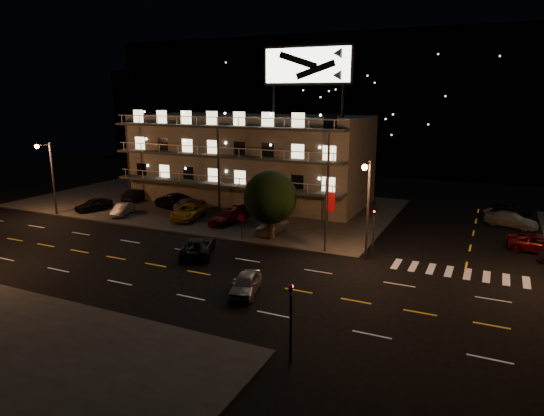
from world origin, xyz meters
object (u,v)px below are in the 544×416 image
at_px(lot_car_2, 188,212).
at_px(lot_car_7, 190,203).
at_px(tree, 270,199).
at_px(lot_car_4, 272,225).
at_px(road_car_east, 246,284).
at_px(road_car_west, 198,246).

bearing_deg(lot_car_2, lot_car_7, 108.66).
relative_size(tree, lot_car_7, 1.38).
xyz_separation_m(lot_car_4, lot_car_7, (-12.60, 4.79, -0.11)).
height_order(lot_car_7, road_car_east, lot_car_7).
bearing_deg(tree, lot_car_7, 153.18).
distance_m(tree, lot_car_2, 11.65).
bearing_deg(lot_car_2, tree, -28.09).
distance_m(lot_car_2, lot_car_7, 4.47).
bearing_deg(lot_car_7, road_car_east, 137.80).
bearing_deg(road_car_east, road_car_west, 129.61).
height_order(tree, road_car_east, tree).
bearing_deg(road_car_east, lot_car_7, 118.75).
relative_size(tree, road_car_east, 1.55).
xyz_separation_m(lot_car_7, road_car_east, (16.94, -18.33, -0.12)).
distance_m(tree, road_car_west, 7.86).
bearing_deg(road_car_west, lot_car_2, -75.67).
relative_size(road_car_east, road_car_west, 0.77).
relative_size(lot_car_4, lot_car_7, 1.00).
height_order(tree, road_car_west, tree).
bearing_deg(tree, road_car_east, -72.38).
bearing_deg(lot_car_4, road_car_west, -108.35).
height_order(lot_car_2, road_car_west, lot_car_2).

